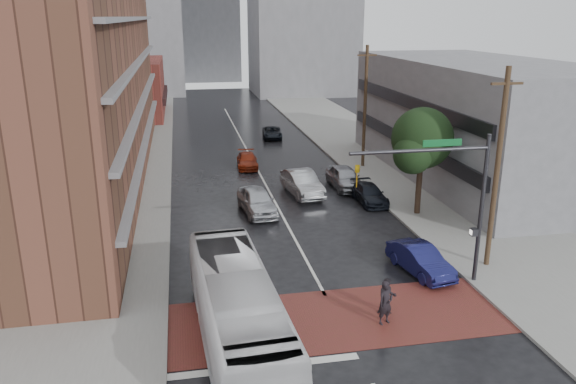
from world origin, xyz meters
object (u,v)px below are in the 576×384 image
object	(u,v)px
car_travel_a	(257,201)
car_travel_c	(247,160)
car_travel_b	(302,183)
car_parked_mid	(369,194)
suv_travel	(272,133)
pedestrian_a	(386,303)
car_parked_near	(420,260)
pedestrian_b	(387,296)
transit_bus	(238,313)
car_parked_far	(345,177)

from	to	relation	value
car_travel_a	car_travel_c	world-z (taller)	car_travel_a
car_travel_b	car_parked_mid	distance (m)	4.86
suv_travel	car_parked_mid	xyz separation A→B (m)	(3.05, -22.18, 0.03)
suv_travel	pedestrian_a	bearing A→B (deg)	-86.03
pedestrian_a	car_parked_near	xyz separation A→B (m)	(3.39, 4.26, -0.25)
suv_travel	pedestrian_b	bearing A→B (deg)	-85.52
car_travel_c	pedestrian_a	bearing A→B (deg)	-80.97
pedestrian_a	car_travel_b	world-z (taller)	pedestrian_a
pedestrian_a	car_travel_b	xyz separation A→B (m)	(0.38, 17.80, -0.09)
car_travel_b	car_parked_near	world-z (taller)	car_travel_b
transit_bus	car_travel_b	xyz separation A→B (m)	(6.51, 18.54, -0.71)
car_travel_a	car_parked_far	world-z (taller)	car_travel_a
car_travel_b	car_parked_mid	bearing A→B (deg)	-38.72
pedestrian_a	car_parked_near	size ratio (longest dim) A/B	0.45
car_travel_c	car_parked_far	size ratio (longest dim) A/B	0.86
car_parked_far	car_travel_a	bearing A→B (deg)	-150.76
pedestrian_a	car_travel_c	xyz separation A→B (m)	(-2.54, 26.09, -0.36)
car_travel_a	car_parked_near	xyz separation A→B (m)	(6.69, -10.30, -0.12)
pedestrian_a	car_travel_c	distance (m)	26.21
car_parked_near	car_parked_mid	xyz separation A→B (m)	(1.10, 10.97, -0.09)
pedestrian_b	car_parked_mid	world-z (taller)	pedestrian_b
transit_bus	car_parked_near	bearing A→B (deg)	24.48
pedestrian_a	car_travel_a	bearing A→B (deg)	82.03
transit_bus	car_travel_c	xyz separation A→B (m)	(3.59, 26.83, -0.97)
car_parked_far	pedestrian_a	bearing A→B (deg)	-103.23
car_travel_b	car_travel_c	bearing A→B (deg)	102.73
car_parked_far	car_parked_mid	bearing A→B (deg)	-80.97
car_parked_near	pedestrian_b	bearing A→B (deg)	-141.67
car_travel_b	car_parked_far	size ratio (longest dim) A/B	1.09
car_travel_c	pedestrian_b	bearing A→B (deg)	-80.00
pedestrian_b	car_travel_c	size ratio (longest dim) A/B	0.40
car_parked_mid	car_travel_a	bearing A→B (deg)	-175.81
car_travel_c	car_parked_mid	xyz separation A→B (m)	(7.03, -10.86, 0.02)
car_parked_mid	car_travel_c	bearing A→B (deg)	122.19
car_travel_b	car_travel_c	distance (m)	8.79
transit_bus	car_travel_a	bearing A→B (deg)	76.28
pedestrian_a	car_travel_b	size ratio (longest dim) A/B	0.37
suv_travel	car_parked_near	distance (m)	33.21
suv_travel	car_parked_mid	size ratio (longest dim) A/B	0.99
transit_bus	car_travel_c	world-z (taller)	transit_bus
suv_travel	car_parked_far	size ratio (longest dim) A/B	0.88
car_parked_mid	car_parked_near	bearing A→B (deg)	-96.45
car_travel_b	car_travel_c	size ratio (longest dim) A/B	1.27
suv_travel	car_travel_c	bearing A→B (deg)	-103.20
car_travel_a	car_travel_c	size ratio (longest dim) A/B	1.17
pedestrian_a	car_travel_a	world-z (taller)	pedestrian_a
pedestrian_a	pedestrian_b	world-z (taller)	pedestrian_a
pedestrian_a	car_parked_mid	size ratio (longest dim) A/B	0.45
suv_travel	car_parked_near	size ratio (longest dim) A/B	0.99
pedestrian_b	car_parked_far	bearing A→B (deg)	91.63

